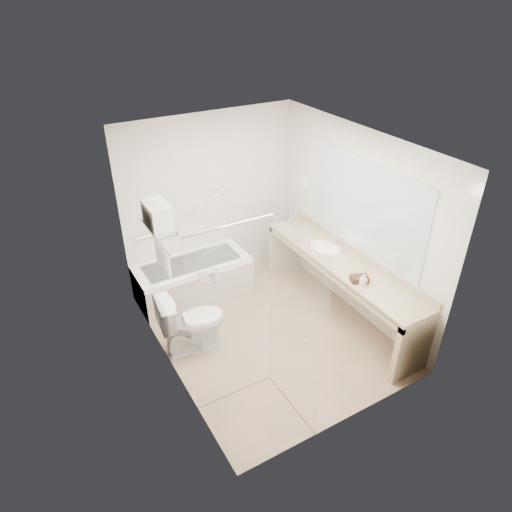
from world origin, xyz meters
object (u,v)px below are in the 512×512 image
vanity_counter (341,274)px  water_bottle_left (293,218)px  amenity_basket (359,279)px  toilet (192,322)px  bathtub (193,279)px

vanity_counter → water_bottle_left: 1.23m
vanity_counter → amenity_basket: 0.53m
amenity_basket → water_bottle_left: 1.66m
toilet → water_bottle_left: bearing=-61.6°
vanity_counter → water_bottle_left: (0.03, 1.19, 0.31)m
amenity_basket → water_bottle_left: bearing=84.9°
amenity_basket → water_bottle_left: size_ratio=0.94×
bathtub → toilet: toilet is taller
water_bottle_left → amenity_basket: bearing=-95.1°
toilet → water_bottle_left: water_bottle_left is taller
bathtub → water_bottle_left: size_ratio=7.38×
vanity_counter → toilet: bearing=169.8°
vanity_counter → bathtub: bearing=137.6°
bathtub → amenity_basket: bearing=-52.7°
bathtub → vanity_counter: 2.09m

